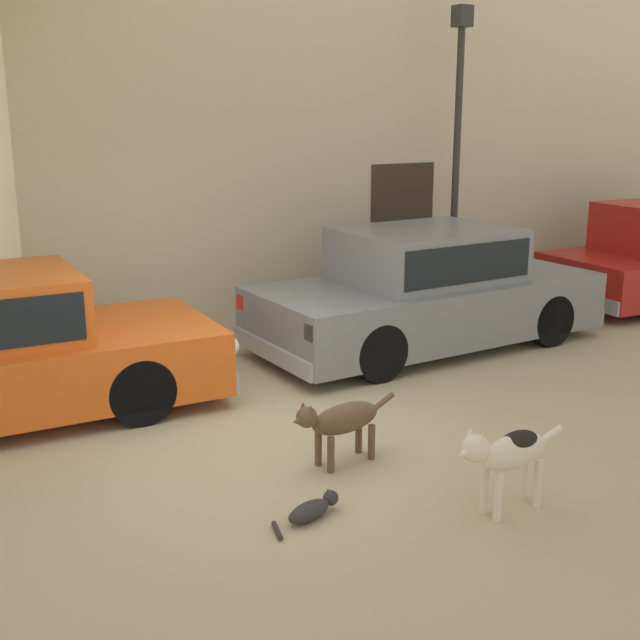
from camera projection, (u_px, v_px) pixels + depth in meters
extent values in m
plane|color=tan|center=(250.00, 431.00, 7.40)|extent=(80.00, 80.00, 0.00)
cube|color=#999BA0|center=(202.00, 361.00, 8.61)|extent=(0.17, 1.75, 0.20)
sphere|color=silver|center=(182.00, 315.00, 9.14)|extent=(0.20, 0.20, 0.20)
sphere|color=silver|center=(229.00, 346.00, 7.92)|extent=(0.20, 0.20, 0.20)
cylinder|color=black|center=(100.00, 348.00, 8.86)|extent=(0.65, 0.22, 0.64)
cylinder|color=black|center=(141.00, 391.00, 7.50)|extent=(0.65, 0.22, 0.64)
cube|color=slate|center=(427.00, 307.00, 9.98)|extent=(4.42, 1.95, 0.69)
cube|color=slate|center=(426.00, 255.00, 9.79)|extent=(2.06, 1.62, 0.63)
cube|color=black|center=(426.00, 254.00, 9.78)|extent=(1.90, 1.64, 0.44)
cube|color=#999BA0|center=(549.00, 304.00, 11.14)|extent=(0.18, 1.77, 0.20)
cube|color=#999BA0|center=(274.00, 352.00, 8.93)|extent=(0.18, 1.77, 0.20)
sphere|color=silver|center=(514.00, 268.00, 11.65)|extent=(0.20, 0.20, 0.20)
sphere|color=silver|center=(595.00, 286.00, 10.46)|extent=(0.20, 0.20, 0.20)
cube|color=red|center=(241.00, 302.00, 9.47)|extent=(0.05, 0.18, 0.18)
cube|color=red|center=(310.00, 333.00, 8.19)|extent=(0.05, 0.18, 0.18)
cylinder|color=black|center=(463.00, 296.00, 11.34)|extent=(0.66, 0.22, 0.65)
cylinder|color=black|center=(550.00, 320.00, 10.03)|extent=(0.66, 0.22, 0.65)
cylinder|color=black|center=(303.00, 320.00, 10.01)|extent=(0.66, 0.22, 0.65)
cylinder|color=black|center=(379.00, 352.00, 8.69)|extent=(0.66, 0.22, 0.65)
cube|color=#999BA0|center=(575.00, 297.00, 11.58)|extent=(0.22, 1.73, 0.20)
cube|color=red|center=(540.00, 263.00, 12.14)|extent=(0.05, 0.18, 0.18)
cube|color=red|center=(618.00, 282.00, 10.82)|extent=(0.05, 0.18, 0.18)
cylinder|color=black|center=(582.00, 278.00, 12.63)|extent=(0.63, 0.23, 0.62)
cube|color=beige|center=(415.00, 21.00, 14.77)|extent=(15.42, 5.92, 8.87)
cube|color=#38281E|center=(402.00, 235.00, 12.02)|extent=(1.10, 0.02, 2.10)
cylinder|color=beige|center=(498.00, 497.00, 5.75)|extent=(0.06, 0.06, 0.37)
cylinder|color=beige|center=(484.00, 490.00, 5.86)|extent=(0.06, 0.06, 0.37)
cylinder|color=beige|center=(538.00, 483.00, 5.96)|extent=(0.06, 0.06, 0.37)
cylinder|color=beige|center=(524.00, 476.00, 6.07)|extent=(0.06, 0.06, 0.37)
ellipsoid|color=beige|center=(514.00, 451.00, 5.84)|extent=(0.63, 0.22, 0.26)
ellipsoid|color=black|center=(519.00, 441.00, 5.85)|extent=(0.35, 0.19, 0.14)
sphere|color=beige|center=(476.00, 449.00, 5.61)|extent=(0.20, 0.20, 0.20)
cone|color=beige|center=(464.00, 454.00, 5.56)|extent=(0.12, 0.12, 0.11)
cone|color=beige|center=(482.00, 439.00, 5.54)|extent=(0.07, 0.07, 0.09)
cone|color=beige|center=(470.00, 434.00, 5.64)|extent=(0.07, 0.07, 0.09)
cylinder|color=beige|center=(551.00, 434.00, 6.03)|extent=(0.22, 0.06, 0.11)
cylinder|color=brown|center=(331.00, 455.00, 6.53)|extent=(0.06, 0.06, 0.30)
cylinder|color=brown|center=(318.00, 448.00, 6.66)|extent=(0.06, 0.06, 0.30)
cylinder|color=brown|center=(372.00, 442.00, 6.78)|extent=(0.06, 0.06, 0.30)
cylinder|color=brown|center=(359.00, 436.00, 6.91)|extent=(0.06, 0.06, 0.30)
ellipsoid|color=brown|center=(345.00, 418.00, 6.66)|extent=(0.69, 0.31, 0.25)
sphere|color=brown|center=(307.00, 417.00, 6.41)|extent=(0.17, 0.17, 0.17)
cone|color=brown|center=(298.00, 421.00, 6.36)|extent=(0.11, 0.11, 0.10)
cone|color=brown|center=(311.00, 410.00, 6.35)|extent=(0.07, 0.07, 0.08)
cone|color=brown|center=(303.00, 406.00, 6.43)|extent=(0.07, 0.07, 0.08)
cylinder|color=brown|center=(383.00, 402.00, 6.89)|extent=(0.24, 0.08, 0.13)
ellipsoid|color=#2D2B28|center=(309.00, 511.00, 5.79)|extent=(0.41, 0.25, 0.13)
sphere|color=#2D2B28|center=(331.00, 498.00, 5.94)|extent=(0.12, 0.12, 0.12)
cone|color=#2D2B28|center=(328.00, 491.00, 5.95)|extent=(0.05, 0.05, 0.05)
cone|color=#2D2B28|center=(334.00, 493.00, 5.91)|extent=(0.05, 0.05, 0.05)
cylinder|color=#2D2B28|center=(277.00, 530.00, 5.61)|extent=(0.09, 0.22, 0.04)
cylinder|color=#2D2B28|center=(456.00, 175.00, 11.41)|extent=(0.10, 0.10, 3.94)
cube|color=#2D2B28|center=(462.00, 16.00, 10.88)|extent=(0.22, 0.22, 0.28)
sphere|color=silver|center=(462.00, 16.00, 10.88)|extent=(0.18, 0.18, 0.18)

